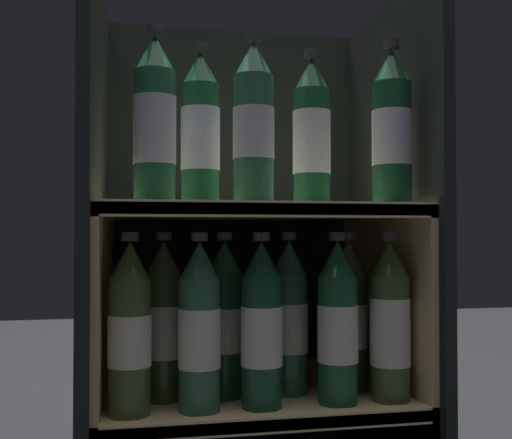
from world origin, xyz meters
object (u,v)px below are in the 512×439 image
(bottle_upper_front_1, at_px, (254,126))
(bottle_lower_back_0, at_px, (163,323))
(bottle_lower_front_0, at_px, (130,331))
(bottle_lower_front_3, at_px, (338,325))
(bottle_upper_back_0, at_px, (200,132))
(bottle_upper_back_1, at_px, (312,136))
(bottle_upper_front_2, at_px, (392,130))
(bottle_lower_back_2, at_px, (289,320))
(bottle_lower_back_3, at_px, (349,318))
(bottle_lower_front_2, at_px, (262,328))
(bottle_lower_front_4, at_px, (390,324))
(bottle_upper_front_0, at_px, (155,123))
(bottle_lower_front_1, at_px, (199,329))
(bottle_lower_back_1, at_px, (224,321))

(bottle_upper_front_1, height_order, bottle_lower_back_0, bottle_upper_front_1)
(bottle_lower_front_0, xyz_separation_m, bottle_lower_front_3, (0.33, -0.00, -0.00))
(bottle_lower_back_0, bearing_deg, bottle_upper_back_0, 0.00)
(bottle_upper_back_1, bearing_deg, bottle_upper_back_0, 180.00)
(bottle_upper_front_1, height_order, bottle_lower_front_3, bottle_upper_front_1)
(bottle_upper_front_2, height_order, bottle_lower_back_0, bottle_upper_front_2)
(bottle_lower_front_0, relative_size, bottle_lower_back_2, 1.00)
(bottle_upper_back_0, relative_size, bottle_lower_back_3, 1.00)
(bottle_lower_back_3, bearing_deg, bottle_lower_front_2, -156.61)
(bottle_lower_front_0, bearing_deg, bottle_lower_front_4, 0.00)
(bottle_upper_front_1, height_order, bottle_upper_back_1, same)
(bottle_upper_front_0, xyz_separation_m, bottle_lower_front_2, (0.17, 0.00, -0.32))
(bottle_lower_front_2, height_order, bottle_lower_front_4, same)
(bottle_lower_front_0, bearing_deg, bottle_lower_back_2, 15.46)
(bottle_upper_back_1, xyz_separation_m, bottle_lower_front_0, (-0.31, -0.07, -0.32))
(bottle_upper_front_2, distance_m, bottle_lower_front_1, 0.46)
(bottle_lower_front_4, relative_size, bottle_lower_back_2, 1.00)
(bottle_upper_back_0, height_order, bottle_lower_front_2, bottle_upper_back_0)
(bottle_lower_front_3, bearing_deg, bottle_lower_back_1, 157.10)
(bottle_lower_front_1, height_order, bottle_lower_front_2, same)
(bottle_lower_front_4, distance_m, bottle_lower_back_2, 0.17)
(bottle_lower_front_0, bearing_deg, bottle_lower_back_3, 11.14)
(bottle_upper_back_1, xyz_separation_m, bottle_lower_front_1, (-0.21, -0.07, -0.32))
(bottle_lower_front_1, height_order, bottle_lower_back_1, same)
(bottle_lower_front_3, distance_m, bottle_lower_back_2, 0.10)
(bottle_upper_front_1, bearing_deg, bottle_lower_back_0, 151.90)
(bottle_lower_front_1, relative_size, bottle_lower_back_0, 1.00)
(bottle_lower_front_1, bearing_deg, bottle_lower_front_0, 180.00)
(bottle_lower_back_0, bearing_deg, bottle_upper_front_0, -102.68)
(bottle_lower_front_0, bearing_deg, bottle_lower_front_1, 0.00)
(bottle_upper_back_0, xyz_separation_m, bottle_lower_back_0, (-0.06, 0.00, -0.32))
(bottle_upper_front_1, distance_m, bottle_lower_back_1, 0.33)
(bottle_upper_back_1, distance_m, bottle_lower_back_3, 0.33)
(bottle_lower_back_2, bearing_deg, bottle_lower_back_0, 180.00)
(bottle_lower_back_1, bearing_deg, bottle_lower_front_3, -22.90)
(bottle_upper_back_1, height_order, bottle_lower_front_2, bottle_upper_back_1)
(bottle_lower_front_4, distance_m, bottle_lower_back_1, 0.28)
(bottle_lower_front_3, distance_m, bottle_lower_back_3, 0.09)
(bottle_upper_front_0, xyz_separation_m, bottle_upper_back_1, (0.28, 0.07, -0.00))
(bottle_upper_back_0, xyz_separation_m, bottle_lower_front_4, (0.31, -0.07, -0.32))
(bottle_lower_back_1, distance_m, bottle_lower_back_2, 0.11)
(bottle_upper_back_0, height_order, bottle_lower_back_3, bottle_upper_back_0)
(bottle_lower_front_2, bearing_deg, bottle_upper_front_2, 0.00)
(bottle_lower_front_0, relative_size, bottle_lower_front_3, 1.00)
(bottle_upper_front_2, relative_size, bottle_upper_back_0, 1.00)
(bottle_lower_back_0, height_order, bottle_lower_back_1, same)
(bottle_upper_front_2, height_order, bottle_lower_front_2, bottle_upper_front_2)
(bottle_lower_front_4, bearing_deg, bottle_lower_front_1, 180.00)
(bottle_upper_back_1, distance_m, bottle_lower_front_3, 0.33)
(bottle_lower_front_3, xyz_separation_m, bottle_lower_front_4, (0.09, 0.00, -0.00))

